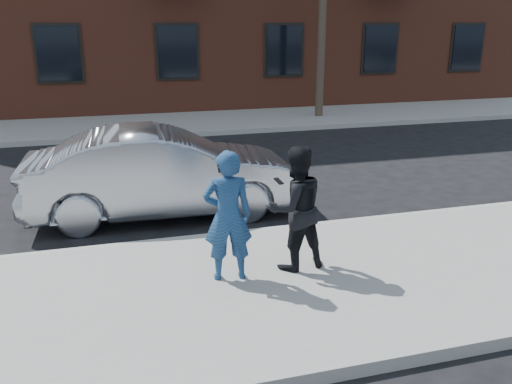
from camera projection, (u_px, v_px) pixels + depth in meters
name	position (u px, v px, depth m)	size (l,w,h in m)	color
ground	(320.00, 279.00, 7.02)	(100.00, 100.00, 0.00)	black
near_sidewalk	(328.00, 282.00, 6.77)	(50.00, 3.50, 0.15)	gray
near_curb	(282.00, 231.00, 8.42)	(50.00, 0.10, 0.15)	#999691
far_sidewalk	(185.00, 123.00, 17.31)	(50.00, 3.50, 0.15)	gray
far_curb	(195.00, 134.00, 15.66)	(50.00, 0.10, 0.15)	#999691
silver_sedan	(164.00, 173.00, 9.14)	(1.59, 4.55, 1.50)	#999BA3
man_hoodie	(228.00, 216.00, 6.50)	(0.63, 0.51, 1.63)	#234C83
man_peacoat	(295.00, 208.00, 6.80)	(0.86, 0.71, 1.60)	black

